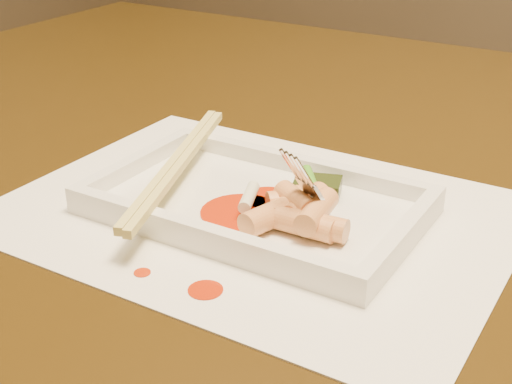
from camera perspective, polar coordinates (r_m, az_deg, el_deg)
The scene contains 25 objects.
table at distance 0.76m, azimuth 7.92°, elevation -3.55°, with size 1.40×0.90×0.75m.
placemat at distance 0.58m, azimuth 0.00°, elevation -1.67°, with size 0.40×0.30×0.00m, color white.
sauce_splatter_a at distance 0.48m, azimuth -4.06°, elevation -7.82°, with size 0.02×0.02×0.00m, color #BF2605.
sauce_splatter_b at distance 0.50m, azimuth -9.09°, elevation -6.38°, with size 0.01×0.01×0.00m, color #BF2605.
plate_base at distance 0.58m, azimuth 0.00°, elevation -1.25°, with size 0.26×0.16×0.01m, color white.
plate_rim_far at distance 0.63m, azimuth 3.48°, elevation 2.26°, with size 0.26×0.01×0.01m, color white.
plate_rim_near at distance 0.52m, azimuth -4.25°, elevation -3.36°, with size 0.26×0.01×0.01m, color white.
plate_rim_left at distance 0.64m, azimuth -9.57°, elevation 2.26°, with size 0.01×0.14×0.01m, color white.
plate_rim_right at distance 0.53m, azimuth 11.67°, elevation -3.34°, with size 0.01×0.14×0.01m, color white.
veg_piece at distance 0.59m, azimuth 4.94°, elevation 0.47°, with size 0.04×0.03×0.01m, color black.
scallion_white at distance 0.56m, azimuth -0.57°, elevation -0.40°, with size 0.01×0.01×0.04m, color #EAEACC.
scallion_green at distance 0.57m, azimuth 4.68°, elevation 0.07°, with size 0.01×0.01×0.09m, color #3A9417.
chopstick_a at distance 0.61m, azimuth -6.62°, elevation 2.37°, with size 0.01×0.25×0.01m, color #D7C86B.
chopstick_b at distance 0.61m, azimuth -6.01°, elevation 2.22°, with size 0.01×0.25×0.01m, color #D7C86B.
fork at distance 0.53m, azimuth 7.53°, elevation 5.25°, with size 0.09×0.10×0.14m, color silver, non-canonical shape.
sauce_blob_0 at distance 0.56m, azimuth -1.22°, elevation -1.63°, with size 0.06×0.06×0.00m, color #BF2605.
sauce_blob_1 at distance 0.58m, azimuth 0.98°, elevation -0.51°, with size 0.04×0.04×0.00m, color #BF2605.
rice_cake_0 at distance 0.53m, azimuth 1.05°, elevation -1.97°, with size 0.02×0.02×0.05m, color #E9B06D.
rice_cake_1 at distance 0.55m, azimuth 2.47°, elevation -1.16°, with size 0.02×0.02×0.04m, color #E9B06D.
rice_cake_2 at distance 0.53m, azimuth 4.88°, elevation -1.55°, with size 0.02×0.02×0.05m, color #E9B06D.
rice_cake_3 at distance 0.56m, azimuth 3.22°, elevation -0.60°, with size 0.02×0.02×0.05m, color #E9B06D.
rice_cake_4 at distance 0.55m, azimuth 3.98°, elevation -1.02°, with size 0.02×0.02×0.05m, color #E9B06D.
rice_cake_5 at distance 0.54m, azimuth 3.23°, elevation -0.69°, with size 0.02×0.02×0.04m, color #E9B06D.
rice_cake_6 at distance 0.52m, azimuth 5.00°, elevation -2.69°, with size 0.02×0.02×0.04m, color #E9B06D.
rice_cake_7 at distance 0.52m, azimuth 3.95°, elevation -2.60°, with size 0.02×0.02×0.05m, color #E9B06D.
Camera 1 is at (0.25, -0.61, 1.02)m, focal length 50.00 mm.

